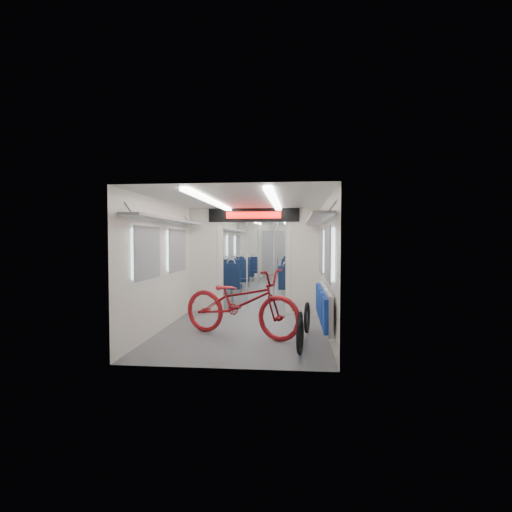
# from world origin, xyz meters

# --- Properties ---
(carriage) EXTENTS (12.00, 12.02, 2.31)m
(carriage) POSITION_xyz_m (0.00, -0.27, 1.50)
(carriage) COLOR #515456
(carriage) RESTS_ON ground
(bicycle) EXTENTS (2.28, 1.50, 1.13)m
(bicycle) POSITION_xyz_m (0.01, -4.31, 0.57)
(bicycle) COLOR maroon
(bicycle) RESTS_ON ground
(flip_bench) EXTENTS (0.12, 2.14, 0.55)m
(flip_bench) POSITION_xyz_m (1.35, -4.54, 0.58)
(flip_bench) COLOR gray
(flip_bench) RESTS_ON carriage
(bike_hoop_a) EXTENTS (0.12, 0.53, 0.53)m
(bike_hoop_a) POSITION_xyz_m (0.98, -5.29, 0.24)
(bike_hoop_a) COLOR black
(bike_hoop_a) RESTS_ON ground
(bike_hoop_b) EXTENTS (0.11, 0.51, 0.51)m
(bike_hoop_b) POSITION_xyz_m (0.99, -4.73, 0.23)
(bike_hoop_b) COLOR black
(bike_hoop_b) RESTS_ON ground
(bike_hoop_c) EXTENTS (0.13, 0.53, 0.53)m
(bike_hoop_c) POSITION_xyz_m (1.12, -3.97, 0.24)
(bike_hoop_c) COLOR black
(bike_hoop_c) RESTS_ON ground
(seat_bay_near_left) EXTENTS (0.93, 2.17, 1.13)m
(seat_bay_near_left) POSITION_xyz_m (-0.93, 0.15, 0.56)
(seat_bay_near_left) COLOR black
(seat_bay_near_left) RESTS_ON ground
(seat_bay_near_right) EXTENTS (0.88, 1.94, 1.06)m
(seat_bay_near_right) POSITION_xyz_m (0.93, 0.10, 0.52)
(seat_bay_near_right) COLOR black
(seat_bay_near_right) RESTS_ON ground
(seat_bay_far_left) EXTENTS (0.89, 1.97, 1.07)m
(seat_bay_far_left) POSITION_xyz_m (-0.93, 3.50, 0.53)
(seat_bay_far_left) COLOR black
(seat_bay_far_left) RESTS_ON ground
(seat_bay_far_right) EXTENTS (0.92, 2.11, 1.11)m
(seat_bay_far_right) POSITION_xyz_m (0.93, 3.19, 0.55)
(seat_bay_far_right) COLOR black
(seat_bay_far_right) RESTS_ON ground
(stanchion_near_left) EXTENTS (0.05, 0.05, 2.30)m
(stanchion_near_left) POSITION_xyz_m (-0.24, -1.35, 1.15)
(stanchion_near_left) COLOR silver
(stanchion_near_left) RESTS_ON ground
(stanchion_near_right) EXTENTS (0.04, 0.04, 2.30)m
(stanchion_near_right) POSITION_xyz_m (0.41, -1.49, 1.15)
(stanchion_near_right) COLOR silver
(stanchion_near_right) RESTS_ON ground
(stanchion_far_left) EXTENTS (0.04, 0.04, 2.30)m
(stanchion_far_left) POSITION_xyz_m (-0.26, 1.79, 1.15)
(stanchion_far_left) COLOR silver
(stanchion_far_left) RESTS_ON ground
(stanchion_far_right) EXTENTS (0.04, 0.04, 2.30)m
(stanchion_far_right) POSITION_xyz_m (0.35, 1.98, 1.15)
(stanchion_far_right) COLOR silver
(stanchion_far_right) RESTS_ON ground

